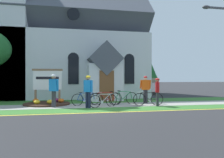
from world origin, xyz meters
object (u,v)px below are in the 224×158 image
Objects in this scene: bicycle_blue at (124,98)px; bicycle_white at (86,99)px; cyclist_in_blue_jersey at (54,88)px; bicycle_red at (148,99)px; cyclist_in_orange_jersey at (145,87)px; church_sign at (48,81)px; bicycle_yellow at (103,100)px; bicycle_orange at (106,98)px; roadside_conifer at (137,54)px; cyclist_in_red_jersey at (157,90)px; cyclist_in_green_jersey at (88,89)px.

bicycle_white is (-2.29, 0.05, -0.02)m from bicycle_blue.
bicycle_red is at bearing -0.95° from cyclist_in_blue_jersey.
bicycle_red is at bearing -101.41° from cyclist_in_orange_jersey.
cyclist_in_blue_jersey reaches higher than bicycle_red.
bicycle_yellow is at bearing -35.67° from church_sign.
cyclist_in_orange_jersey is at bearing 10.11° from cyclist_in_blue_jersey.
bicycle_blue is at bearing 2.15° from bicycle_orange.
bicycle_blue is at bearing -112.54° from roadside_conifer.
bicycle_blue is 1.03× the size of bicycle_white.
cyclist_in_orange_jersey reaches higher than bicycle_blue.
cyclist_in_orange_jersey reaches higher than cyclist_in_red_jersey.
cyclist_in_orange_jersey is at bearing 3.72° from bicycle_white.
bicycle_red is 1.05× the size of bicycle_white.
bicycle_white is at bearing 161.24° from cyclist_in_red_jersey.
cyclist_in_orange_jersey is 0.26× the size of roadside_conifer.
bicycle_orange is at bearing -177.85° from bicycle_blue.
church_sign is 0.32× the size of roadside_conifer.
bicycle_blue is 4.19m from cyclist_in_blue_jersey.
bicycle_orange is (-1.12, -0.04, -0.01)m from bicycle_blue.
cyclist_in_orange_jersey is at bearing 24.63° from bicycle_yellow.
cyclist_in_orange_jersey is 5.66m from cyclist_in_blue_jersey.
cyclist_in_blue_jersey is 0.27× the size of roadside_conifer.
cyclist_in_blue_jersey is at bearing -170.35° from bicycle_blue.
bicycle_red is 1.27m from cyclist_in_orange_jersey.
bicycle_white is at bearing -123.81° from roadside_conifer.
cyclist_in_orange_jersey is (3.78, 1.62, -0.00)m from cyclist_in_green_jersey.
church_sign is at bearing 160.13° from bicycle_orange.
bicycle_yellow is at bearing -7.44° from cyclist_in_blue_jersey.
cyclist_in_blue_jersey reaches higher than bicycle_white.
bicycle_blue is 1.02× the size of cyclist_in_green_jersey.
bicycle_blue reaches higher than bicycle_yellow.
cyclist_in_red_jersey is at bearing -4.44° from bicycle_yellow.
cyclist_in_orange_jersey reaches higher than bicycle_orange.
cyclist_in_green_jersey is (0.00, -1.37, 0.65)m from bicycle_white.
bicycle_red is 1.04× the size of cyclist_in_orange_jersey.
cyclist_in_orange_jersey is (0.22, 1.08, 0.63)m from bicycle_red.
bicycle_red is at bearing -13.20° from bicycle_white.
bicycle_blue is at bearing 29.99° from cyclist_in_green_jersey.
cyclist_in_blue_jersey reaches higher than cyclist_in_green_jersey.
church_sign is 1.20× the size of bicycle_red.
bicycle_white is 0.95× the size of bicycle_orange.
bicycle_orange is (3.43, -1.24, -1.03)m from church_sign.
church_sign reaches higher than cyclist_in_green_jersey.
bicycle_red is 10.89m from roadside_conifer.
bicycle_blue reaches higher than bicycle_orange.
roadside_conifer is at bearing 75.41° from cyclist_in_orange_jersey.
bicycle_white is 2.06m from cyclist_in_blue_jersey.
roadside_conifer reaches higher than bicycle_blue.
bicycle_red is 0.81m from cyclist_in_red_jersey.
cyclist_in_orange_jersey is at bearing 11.38° from bicycle_blue.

